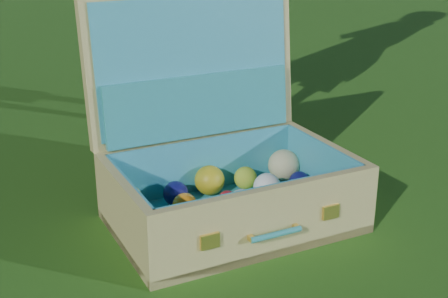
% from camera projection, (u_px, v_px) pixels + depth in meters
% --- Properties ---
extents(ground, '(60.00, 60.00, 0.00)m').
position_uv_depth(ground, '(161.00, 209.00, 1.76)').
color(ground, '#215114').
rests_on(ground, ground).
extents(suitcase, '(0.70, 0.60, 0.60)m').
position_uv_depth(suitcase, '(219.00, 156.00, 1.69)').
color(suitcase, tan).
rests_on(suitcase, ground).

